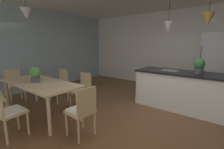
# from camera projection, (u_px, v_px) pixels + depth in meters

# --- Properties ---
(ground_plane) EXTENTS (10.00, 8.40, 0.04)m
(ground_plane) POSITION_uv_depth(u_px,v_px,m) (140.00, 126.00, 3.07)
(ground_plane) COLOR brown
(wall_back_kitchen) EXTENTS (10.00, 0.12, 2.70)m
(wall_back_kitchen) POSITION_uv_depth(u_px,v_px,m) (187.00, 50.00, 5.33)
(wall_back_kitchen) COLOR white
(wall_back_kitchen) RESTS_ON ground_plane
(window_wall_left_glazing) EXTENTS (0.06, 8.40, 2.70)m
(window_wall_left_glazing) POSITION_uv_depth(u_px,v_px,m) (33.00, 50.00, 5.28)
(window_wall_left_glazing) COLOR #9EB7C6
(window_wall_left_glazing) RESTS_ON ground_plane
(dining_table) EXTENTS (1.99, 0.84, 0.75)m
(dining_table) POSITION_uv_depth(u_px,v_px,m) (40.00, 85.00, 3.41)
(dining_table) COLOR #D1B284
(dining_table) RESTS_ON ground_plane
(chair_near_right) EXTENTS (0.43, 0.43, 0.87)m
(chair_near_right) POSITION_uv_depth(u_px,v_px,m) (7.00, 111.00, 2.56)
(chair_near_right) COLOR tan
(chair_near_right) RESTS_ON ground_plane
(chair_far_left) EXTENTS (0.41, 0.41, 0.87)m
(chair_far_left) POSITION_uv_depth(u_px,v_px,m) (60.00, 84.00, 4.33)
(chair_far_left) COLOR tan
(chair_far_left) RESTS_ON ground_plane
(chair_kitchen_end) EXTENTS (0.43, 0.43, 0.87)m
(chair_kitchen_end) POSITION_uv_depth(u_px,v_px,m) (82.00, 110.00, 2.61)
(chair_kitchen_end) COLOR tan
(chair_kitchen_end) RESTS_ON ground_plane
(chair_window_end) EXTENTS (0.44, 0.44, 0.87)m
(chair_window_end) POSITION_uv_depth(u_px,v_px,m) (15.00, 84.00, 4.28)
(chair_window_end) COLOR tan
(chair_window_end) RESTS_ON ground_plane
(chair_far_right) EXTENTS (0.42, 0.42, 0.87)m
(chair_far_right) POSITION_uv_depth(u_px,v_px,m) (82.00, 90.00, 3.78)
(chair_far_right) COLOR tan
(chair_far_right) RESTS_ON ground_plane
(kitchen_island) EXTENTS (2.11, 0.84, 0.91)m
(kitchen_island) POSITION_uv_depth(u_px,v_px,m) (181.00, 90.00, 3.81)
(kitchen_island) COLOR white
(kitchen_island) RESTS_ON ground_plane
(refrigerator) EXTENTS (0.68, 0.67, 1.87)m
(refrigerator) POSITION_uv_depth(u_px,v_px,m) (213.00, 66.00, 4.60)
(refrigerator) COLOR silver
(refrigerator) RESTS_ON ground_plane
(pendant_over_table) EXTENTS (0.21, 0.21, 0.66)m
(pendant_over_table) POSITION_uv_depth(u_px,v_px,m) (26.00, 13.00, 3.09)
(pendant_over_table) COLOR black
(pendant_over_island_main) EXTENTS (0.20, 0.20, 0.89)m
(pendant_over_island_main) POSITION_uv_depth(u_px,v_px,m) (168.00, 27.00, 3.78)
(pendant_over_island_main) COLOR black
(pendant_over_island_aux) EXTENTS (0.22, 0.22, 0.77)m
(pendant_over_island_aux) POSITION_uv_depth(u_px,v_px,m) (208.00, 19.00, 3.26)
(pendant_over_island_aux) COLOR black
(potted_plant_on_island) EXTENTS (0.23, 0.23, 0.34)m
(potted_plant_on_island) POSITION_uv_depth(u_px,v_px,m) (199.00, 65.00, 3.49)
(potted_plant_on_island) COLOR #4C4C51
(potted_plant_on_island) RESTS_ON kitchen_island
(potted_plant_on_table) EXTENTS (0.23, 0.23, 0.33)m
(potted_plant_on_table) POSITION_uv_depth(u_px,v_px,m) (35.00, 74.00, 3.36)
(potted_plant_on_table) COLOR #4C4C51
(potted_plant_on_table) RESTS_ON dining_table
(vase_on_dining_table) EXTENTS (0.11, 0.11, 0.14)m
(vase_on_dining_table) POSITION_uv_depth(u_px,v_px,m) (38.00, 77.00, 3.54)
(vase_on_dining_table) COLOR #994C51
(vase_on_dining_table) RESTS_ON dining_table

